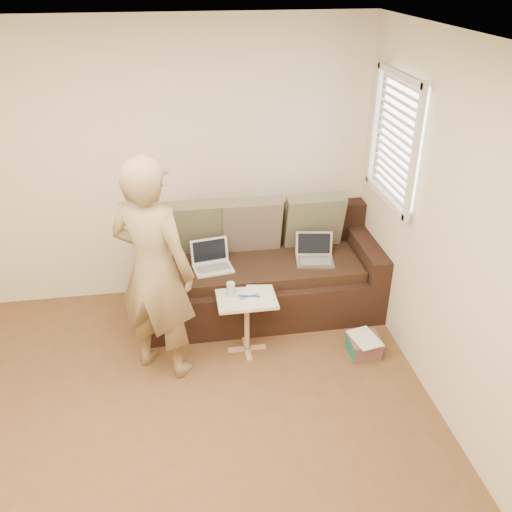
# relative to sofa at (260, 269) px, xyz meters

# --- Properties ---
(floor) EXTENTS (4.50, 4.50, 0.00)m
(floor) POSITION_rel_sofa_xyz_m (-0.90, -1.77, -0.42)
(floor) COLOR brown
(floor) RESTS_ON ground
(ceiling) EXTENTS (4.50, 4.50, 0.00)m
(ceiling) POSITION_rel_sofa_xyz_m (-0.90, -1.77, 2.18)
(ceiling) COLOR white
(ceiling) RESTS_ON wall_back
(wall_back) EXTENTS (4.00, 0.00, 4.00)m
(wall_back) POSITION_rel_sofa_xyz_m (-0.90, 0.48, 0.87)
(wall_back) COLOR beige
(wall_back) RESTS_ON ground
(wall_right) EXTENTS (0.00, 4.50, 4.50)m
(wall_right) POSITION_rel_sofa_xyz_m (1.10, -1.77, 0.87)
(wall_right) COLOR beige
(wall_right) RESTS_ON ground
(window_blinds) EXTENTS (0.12, 0.88, 1.08)m
(window_blinds) POSITION_rel_sofa_xyz_m (1.05, -0.27, 1.28)
(window_blinds) COLOR white
(window_blinds) RESTS_ON wall_right
(sofa) EXTENTS (2.20, 0.95, 0.85)m
(sofa) POSITION_rel_sofa_xyz_m (0.00, 0.00, 0.00)
(sofa) COLOR black
(sofa) RESTS_ON ground
(pillow_left) EXTENTS (0.55, 0.29, 0.57)m
(pillow_left) POSITION_rel_sofa_xyz_m (-0.60, 0.23, 0.37)
(pillow_left) COLOR #5C5E45
(pillow_left) RESTS_ON sofa
(pillow_mid) EXTENTS (0.55, 0.27, 0.57)m
(pillow_mid) POSITION_rel_sofa_xyz_m (-0.05, 0.20, 0.37)
(pillow_mid) COLOR brown
(pillow_mid) RESTS_ON sofa
(pillow_right) EXTENTS (0.55, 0.28, 0.57)m
(pillow_right) POSITION_rel_sofa_xyz_m (0.55, 0.20, 0.37)
(pillow_right) COLOR #5C5E45
(pillow_right) RESTS_ON sofa
(laptop_silver) EXTENTS (0.38, 0.30, 0.23)m
(laptop_silver) POSITION_rel_sofa_xyz_m (0.49, -0.12, 0.10)
(laptop_silver) COLOR #B7BABC
(laptop_silver) RESTS_ON sofa
(laptop_white) EXTENTS (0.38, 0.30, 0.25)m
(laptop_white) POSITION_rel_sofa_xyz_m (-0.45, -0.10, 0.10)
(laptop_white) COLOR white
(laptop_white) RESTS_ON sofa
(person) EXTENTS (0.81, 0.74, 1.84)m
(person) POSITION_rel_sofa_xyz_m (-0.93, -0.73, 0.49)
(person) COLOR olive
(person) RESTS_ON ground
(side_table) EXTENTS (0.49, 0.34, 0.54)m
(side_table) POSITION_rel_sofa_xyz_m (-0.22, -0.62, -0.16)
(side_table) COLOR silver
(side_table) RESTS_ON ground
(drinking_glass) EXTENTS (0.07, 0.07, 0.12)m
(drinking_glass) POSITION_rel_sofa_xyz_m (-0.34, -0.57, 0.17)
(drinking_glass) COLOR silver
(drinking_glass) RESTS_ON side_table
(scissors) EXTENTS (0.20, 0.15, 0.02)m
(scissors) POSITION_rel_sofa_xyz_m (-0.19, -0.62, 0.12)
(scissors) COLOR silver
(scissors) RESTS_ON side_table
(paper_on_table) EXTENTS (0.25, 0.33, 0.00)m
(paper_on_table) POSITION_rel_sofa_xyz_m (-0.11, -0.60, 0.11)
(paper_on_table) COLOR white
(paper_on_table) RESTS_ON side_table
(striped_box) EXTENTS (0.27, 0.27, 0.17)m
(striped_box) POSITION_rel_sofa_xyz_m (0.76, -0.84, -0.34)
(striped_box) COLOR red
(striped_box) RESTS_ON ground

